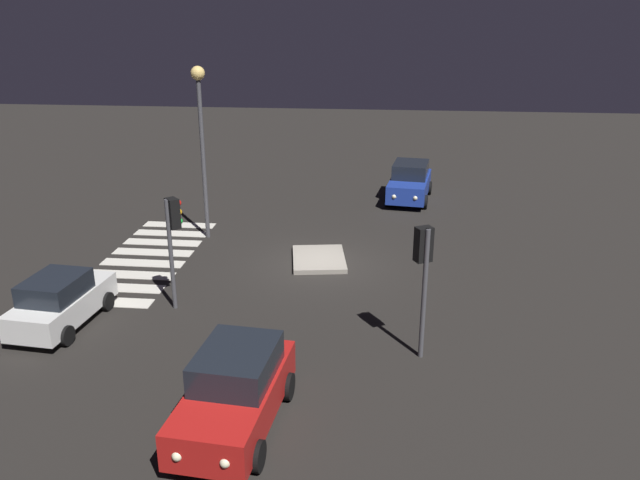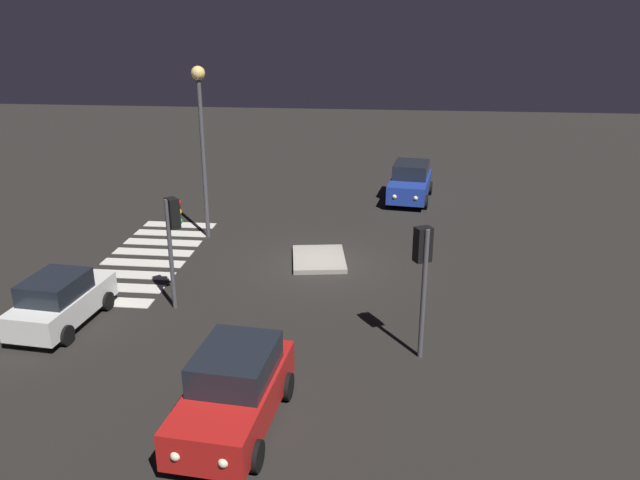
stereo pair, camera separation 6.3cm
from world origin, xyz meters
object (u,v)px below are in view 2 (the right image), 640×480
at_px(traffic_island, 319,259).
at_px(traffic_light_east, 173,226).
at_px(street_lamp, 201,122).
at_px(car_white, 61,301).
at_px(car_blue, 410,182).
at_px(traffic_light_north, 423,260).
at_px(car_red, 234,390).

bearing_deg(traffic_island, traffic_light_east, -43.11).
bearing_deg(traffic_island, street_lamp, -114.52).
distance_m(car_white, car_blue, 18.55).
xyz_separation_m(traffic_light_east, traffic_light_north, (2.27, 7.67, 0.08)).
xyz_separation_m(car_blue, traffic_light_north, (15.56, -0.20, 1.94)).
bearing_deg(traffic_light_north, car_red, 102.06).
distance_m(traffic_island, car_white, 9.51).
relative_size(traffic_light_east, traffic_light_north, 0.97).
xyz_separation_m(traffic_island, car_blue, (-8.86, 3.72, 0.84)).
distance_m(car_red, traffic_light_north, 6.06).
relative_size(traffic_island, street_lamp, 0.41).
bearing_deg(car_red, traffic_light_north, 135.90).
height_order(traffic_island, car_white, car_white).
height_order(car_white, car_red, car_red).
distance_m(traffic_light_east, traffic_light_north, 8.00).
xyz_separation_m(car_white, traffic_light_north, (0.65, 10.83, 2.06)).
bearing_deg(traffic_light_east, traffic_island, 2.82).
height_order(traffic_light_north, street_lamp, street_lamp).
relative_size(car_white, street_lamp, 0.55).
bearing_deg(car_blue, car_red, -5.56).
distance_m(traffic_light_north, street_lamp, 12.57).
height_order(car_red, car_blue, car_red).
distance_m(traffic_island, car_red, 10.50).
distance_m(car_white, car_red, 7.80).
relative_size(traffic_island, traffic_light_east, 0.80).
xyz_separation_m(traffic_island, car_red, (10.43, -0.85, 0.84)).
bearing_deg(car_red, street_lamp, -156.41).
bearing_deg(car_red, car_blue, 172.10).
bearing_deg(traffic_light_north, traffic_island, -0.70).
height_order(traffic_island, car_blue, car_blue).
xyz_separation_m(traffic_island, traffic_light_north, (6.70, 3.52, 2.78)).
distance_m(car_red, street_lamp, 13.96).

